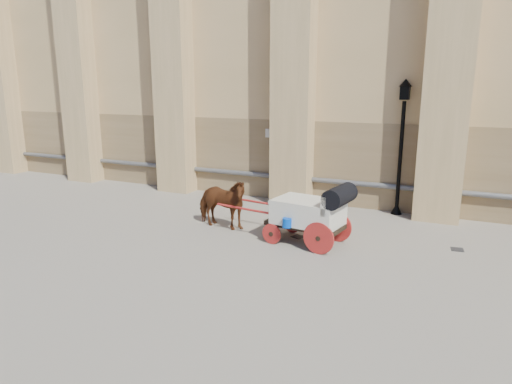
% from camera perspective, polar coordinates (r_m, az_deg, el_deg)
% --- Properties ---
extents(ground, '(90.00, 90.00, 0.00)m').
position_cam_1_polar(ground, '(13.34, 3.01, -5.43)').
color(ground, slate).
rests_on(ground, ground).
extents(horse, '(1.94, 1.01, 1.58)m').
position_cam_1_polar(horse, '(13.80, -4.37, -1.39)').
color(horse, '#633114').
rests_on(horse, ground).
extents(carriage, '(4.06, 1.63, 1.73)m').
position_cam_1_polar(carriage, '(12.44, 7.07, -2.42)').
color(carriage, black).
rests_on(carriage, ground).
extents(street_lamp, '(0.42, 0.42, 4.46)m').
position_cam_1_polar(street_lamp, '(15.75, 17.70, 5.77)').
color(street_lamp, black).
rests_on(street_lamp, ground).
extents(drain_grate_near, '(0.40, 0.40, 0.01)m').
position_cam_1_polar(drain_grate_near, '(13.25, 5.28, -5.57)').
color(drain_grate_near, black).
rests_on(drain_grate_near, ground).
extents(drain_grate_far, '(0.36, 0.36, 0.01)m').
position_cam_1_polar(drain_grate_far, '(13.33, 23.85, -6.58)').
color(drain_grate_far, black).
rests_on(drain_grate_far, ground).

